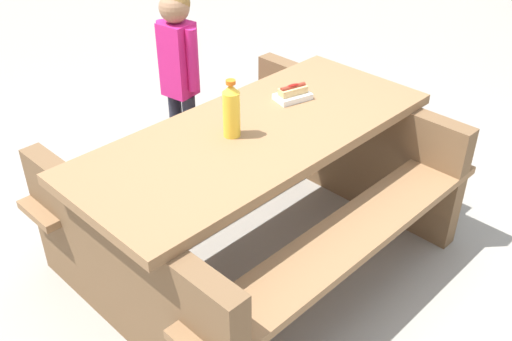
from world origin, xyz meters
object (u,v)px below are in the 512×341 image
(soda_bottle, at_px, (231,110))
(hotdog_tray, at_px, (293,94))
(child_in_coat, at_px, (178,60))
(picnic_table, at_px, (256,184))

(soda_bottle, relative_size, hotdog_tray, 1.42)
(hotdog_tray, distance_m, child_in_coat, 0.84)
(hotdog_tray, relative_size, child_in_coat, 0.17)
(soda_bottle, height_order, child_in_coat, child_in_coat)
(soda_bottle, height_order, hotdog_tray, soda_bottle)
(soda_bottle, xyz_separation_m, hotdog_tray, (0.46, 0.11, -0.10))
(picnic_table, xyz_separation_m, child_in_coat, (0.17, 0.96, 0.29))
(soda_bottle, relative_size, child_in_coat, 0.24)
(hotdog_tray, xyz_separation_m, child_in_coat, (-0.18, 0.82, -0.04))
(picnic_table, height_order, soda_bottle, soda_bottle)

